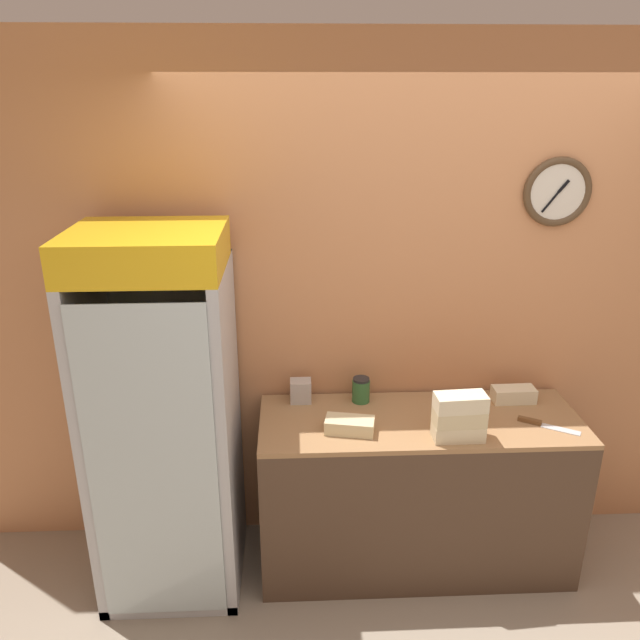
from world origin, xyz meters
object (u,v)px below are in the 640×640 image
at_px(sandwich_flat_right, 514,394).
at_px(sandwich_stack_bottom, 458,431).
at_px(sandwich_stack_middle, 459,417).
at_px(napkin_dispenser, 301,391).
at_px(sandwich_flat_left, 350,425).
at_px(condiment_jar, 361,390).
at_px(sandwich_stack_top, 461,402).
at_px(chefs_knife, 540,424).
at_px(beverage_cooler, 165,399).

bearing_deg(sandwich_flat_right, sandwich_stack_bottom, -137.44).
distance_m(sandwich_stack_bottom, sandwich_stack_middle, 0.08).
distance_m(sandwich_flat_right, napkin_dispenser, 1.13).
relative_size(sandwich_flat_left, condiment_jar, 1.88).
xyz_separation_m(sandwich_stack_top, chefs_knife, (0.44, 0.10, -0.19)).
height_order(sandwich_flat_right, napkin_dispenser, napkin_dispenser).
height_order(sandwich_stack_middle, chefs_knife, sandwich_stack_middle).
height_order(sandwich_stack_bottom, sandwich_stack_middle, sandwich_stack_middle).
relative_size(sandwich_flat_left, napkin_dispenser, 2.11).
xyz_separation_m(sandwich_stack_bottom, chefs_knife, (0.44, 0.10, -0.03)).
relative_size(sandwich_stack_bottom, sandwich_stack_top, 0.98).
relative_size(sandwich_stack_middle, chefs_knife, 0.89).
bearing_deg(sandwich_stack_top, sandwich_stack_middle, 0.00).
relative_size(beverage_cooler, chefs_knife, 6.83).
bearing_deg(chefs_knife, sandwich_flat_left, -178.87).
distance_m(sandwich_stack_middle, sandwich_flat_left, 0.52).
distance_m(sandwich_stack_bottom, sandwich_flat_left, 0.51).
distance_m(sandwich_stack_bottom, chefs_knife, 0.45).
height_order(sandwich_flat_left, sandwich_flat_right, sandwich_flat_right).
relative_size(sandwich_stack_top, sandwich_flat_right, 1.10).
xyz_separation_m(sandwich_stack_bottom, condiment_jar, (-0.42, 0.39, 0.03)).
bearing_deg(beverage_cooler, sandwich_flat_right, 5.13).
bearing_deg(sandwich_flat_right, beverage_cooler, -174.87).
xyz_separation_m(beverage_cooler, sandwich_stack_middle, (1.40, -0.20, -0.03)).
distance_m(sandwich_stack_middle, condiment_jar, 0.58).
bearing_deg(chefs_knife, sandwich_flat_right, 101.05).
height_order(sandwich_flat_right, condiment_jar, condiment_jar).
xyz_separation_m(sandwich_stack_bottom, napkin_dispenser, (-0.74, 0.41, 0.02)).
distance_m(sandwich_flat_right, chefs_knife, 0.26).
bearing_deg(chefs_knife, napkin_dispenser, 165.51).
bearing_deg(condiment_jar, sandwich_flat_right, -2.59).
height_order(sandwich_stack_bottom, condiment_jar, condiment_jar).
xyz_separation_m(beverage_cooler, sandwich_stack_top, (1.40, -0.20, 0.05)).
bearing_deg(beverage_cooler, sandwich_flat_left, -7.00).
distance_m(sandwich_stack_top, condiment_jar, 0.59).
height_order(sandwich_stack_middle, napkin_dispenser, sandwich_stack_middle).
height_order(sandwich_stack_top, sandwich_flat_right, sandwich_stack_top).
relative_size(sandwich_stack_bottom, sandwich_stack_middle, 0.99).
bearing_deg(sandwich_stack_middle, sandwich_stack_top, 0.00).
distance_m(beverage_cooler, sandwich_stack_bottom, 1.42).
height_order(beverage_cooler, sandwich_flat_right, beverage_cooler).
bearing_deg(napkin_dispenser, sandwich_flat_left, -54.36).
relative_size(sandwich_stack_top, condiment_jar, 1.83).
bearing_deg(chefs_knife, condiment_jar, 161.40).
relative_size(beverage_cooler, sandwich_stack_bottom, 7.73).
xyz_separation_m(sandwich_stack_bottom, sandwich_stack_middle, (0.00, 0.00, 0.08)).
bearing_deg(sandwich_stack_middle, chefs_knife, 13.43).
bearing_deg(sandwich_stack_bottom, beverage_cooler, 172.05).
xyz_separation_m(sandwich_flat_left, condiment_jar, (0.09, 0.31, 0.03)).
distance_m(sandwich_stack_middle, napkin_dispenser, 0.85).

